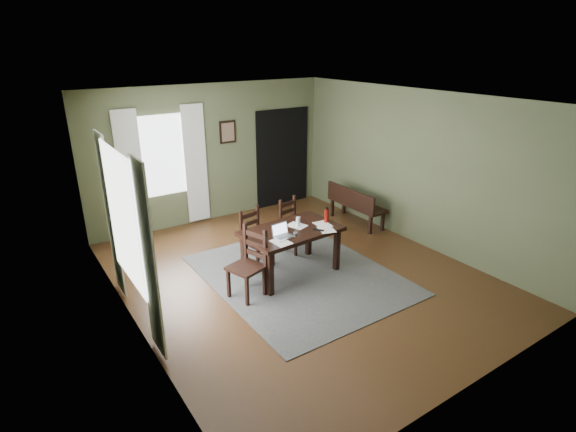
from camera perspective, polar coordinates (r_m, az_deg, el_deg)
ground at (r=7.11m, az=1.36°, el=-7.54°), size 5.00×6.00×0.01m
room_shell at (r=6.44m, az=1.50°, el=6.70°), size 5.02×6.02×2.71m
rug at (r=7.11m, az=1.36°, el=-7.47°), size 2.60×3.20×0.01m
dining_table at (r=6.88m, az=0.41°, el=-2.39°), size 1.54×0.98×0.74m
chair_end at (r=6.38m, az=-5.01°, el=-6.10°), size 0.56×0.56×1.01m
chair_back_left at (r=7.22m, az=-4.13°, el=-2.93°), size 0.50×0.50×0.95m
chair_back_right at (r=7.75m, az=0.64°, el=-1.22°), size 0.48×0.48×0.92m
bench at (r=8.98m, az=8.45°, el=1.70°), size 0.43×1.33×0.75m
laptop at (r=6.56m, az=-0.76°, el=-2.22°), size 0.30×0.25×0.20m
computer_mouse at (r=6.66m, az=0.98°, el=-2.22°), size 0.07×0.09×0.03m
tv_remote at (r=6.80m, az=3.92°, el=-1.78°), size 0.12×0.16×0.02m
drinking_glass at (r=6.92m, az=1.30°, el=-0.73°), size 0.08×0.08×0.15m
water_bottle at (r=7.09m, az=4.91°, el=0.09°), size 0.07×0.07×0.25m
paper_a at (r=6.40m, az=-0.89°, el=-3.34°), size 0.25×0.31×0.00m
paper_b at (r=6.85m, az=4.91°, el=-1.72°), size 0.30×0.34×0.00m
paper_c at (r=6.97m, az=1.12°, el=-1.22°), size 0.31×0.35×0.00m
paper_d at (r=7.03m, az=4.43°, el=-1.07°), size 0.24×0.30×0.00m
window_left at (r=5.75m, az=-20.30°, el=-0.18°), size 0.01×1.30×1.70m
window_back at (r=8.69m, az=-15.62°, el=7.37°), size 1.00×0.01×1.50m
curtain_left_near at (r=5.12m, az=-17.27°, el=-5.52°), size 0.03×0.48×2.30m
curtain_left_far at (r=6.59m, az=-21.59°, el=0.02°), size 0.03×0.48×2.30m
curtain_back_left at (r=8.55m, az=-19.30°, el=5.01°), size 0.44×0.03×2.30m
curtain_back_right at (r=8.92m, az=-11.63°, el=6.42°), size 0.44×0.03×2.30m
framed_picture at (r=9.12m, az=-7.67°, el=10.53°), size 0.34×0.03×0.44m
doorway_back at (r=9.90m, az=-0.70°, el=7.42°), size 1.30×0.03×2.10m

